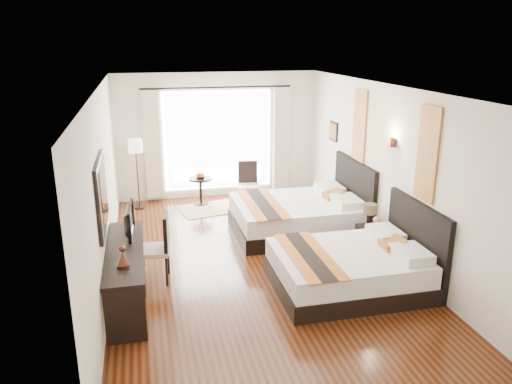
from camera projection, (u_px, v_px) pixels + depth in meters
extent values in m
cube|color=#331209|center=(255.00, 263.00, 8.11)|extent=(4.50, 7.50, 0.01)
cube|color=white|center=(255.00, 89.00, 7.29)|extent=(4.50, 7.50, 0.02)
cube|color=silver|center=(388.00, 172.00, 8.18)|extent=(0.01, 7.50, 2.80)
cube|color=silver|center=(104.00, 190.00, 7.21)|extent=(0.01, 7.50, 2.80)
cube|color=silver|center=(218.00, 136.00, 11.18)|extent=(4.50, 0.01, 2.80)
cube|color=silver|center=(354.00, 298.00, 4.21)|extent=(4.50, 0.01, 2.80)
cube|color=white|center=(218.00, 140.00, 11.20)|extent=(2.40, 0.02, 2.20)
cube|color=white|center=(218.00, 141.00, 11.14)|extent=(2.30, 0.02, 2.10)
cube|color=#C4B998|center=(152.00, 145.00, 10.80)|extent=(0.35, 0.14, 2.35)
cube|color=#C4B998|center=(281.00, 139.00, 11.43)|extent=(0.35, 0.14, 2.35)
cube|color=maroon|center=(428.00, 154.00, 6.98)|extent=(0.03, 0.50, 1.35)
cube|color=maroon|center=(360.00, 127.00, 9.10)|extent=(0.03, 0.50, 1.35)
cube|color=#452618|center=(391.00, 142.00, 7.90)|extent=(0.10, 0.14, 0.14)
cube|color=black|center=(102.00, 195.00, 6.49)|extent=(0.04, 1.25, 0.95)
cube|color=white|center=(104.00, 195.00, 6.49)|extent=(0.01, 1.12, 0.82)
cube|color=black|center=(346.00, 279.00, 7.28)|extent=(2.09, 1.63, 0.26)
cube|color=silver|center=(347.00, 262.00, 7.20)|extent=(2.03, 1.59, 0.31)
cube|color=black|center=(417.00, 242.00, 7.37)|extent=(0.08, 1.63, 1.23)
cube|color=#AD581B|center=(309.00, 255.00, 7.02)|extent=(0.56, 1.69, 0.02)
cube|color=black|center=(295.00, 225.00, 9.37)|extent=(2.25, 1.76, 0.27)
cube|color=silver|center=(295.00, 210.00, 9.28)|extent=(2.19, 1.72, 0.33)
cube|color=black|center=(354.00, 194.00, 9.47)|extent=(0.08, 1.76, 1.32)
cube|color=#AD581B|center=(262.00, 203.00, 9.10)|extent=(0.60, 1.82, 0.02)
cube|color=black|center=(372.00, 241.00, 8.35)|extent=(0.40, 0.50, 0.48)
cylinder|color=black|center=(369.00, 219.00, 8.39)|extent=(0.09, 0.09, 0.18)
cylinder|color=#40301E|center=(370.00, 209.00, 8.34)|extent=(0.22, 0.22, 0.17)
imported|color=black|center=(376.00, 226.00, 8.16)|extent=(0.12, 0.12, 0.13)
cube|color=black|center=(127.00, 274.00, 6.88)|extent=(0.50, 2.20, 0.76)
imported|color=black|center=(126.00, 220.00, 7.22)|extent=(0.14, 0.76, 0.44)
cube|color=beige|center=(153.00, 250.00, 7.39)|extent=(0.55, 0.55, 0.07)
cube|color=black|center=(166.00, 231.00, 7.33)|extent=(0.11, 0.46, 0.54)
cylinder|color=black|center=(140.00, 207.00, 10.73)|extent=(0.23, 0.23, 0.03)
cylinder|color=#452618|center=(138.00, 179.00, 10.54)|extent=(0.03, 0.03, 1.27)
cylinder|color=beige|center=(135.00, 146.00, 10.33)|extent=(0.30, 0.30, 0.26)
cylinder|color=black|center=(201.00, 191.00, 10.90)|extent=(0.52, 0.52, 0.60)
imported|color=#492E1A|center=(200.00, 177.00, 10.79)|extent=(0.25, 0.25, 0.06)
cube|color=beige|center=(249.00, 186.00, 10.75)|extent=(0.48, 0.48, 0.06)
cube|color=black|center=(248.00, 172.00, 10.86)|extent=(0.42, 0.08, 0.49)
cube|color=tan|center=(213.00, 208.00, 10.69)|extent=(1.56, 1.22, 0.01)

